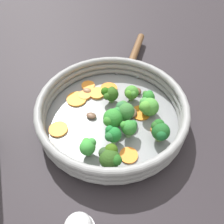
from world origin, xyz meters
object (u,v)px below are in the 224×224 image
(mushroom_piece_0, at_px, (91,116))
(skillet, at_px, (112,118))
(carrot_slice_7, at_px, (109,89))
(broccoli_floret_4, at_px, (113,118))
(carrot_slice_8, at_px, (141,113))
(broccoli_floret_5, at_px, (88,146))
(broccoli_floret_8, at_px, (110,157))
(mushroom_piece_1, at_px, (138,91))
(carrot_slice_4, at_px, (58,128))
(carrot_slice_9, at_px, (85,95))
(broccoli_floret_1, at_px, (131,93))
(carrot_slice_5, at_px, (131,92))
(broccoli_floret_9, at_px, (125,110))
(broccoli_floret_7, at_px, (112,134))
(broccoli_floret_0, at_px, (148,97))
(carrot_slice_0, at_px, (88,85))
(broccoli_floret_6, at_px, (148,107))
(carrot_slice_2, at_px, (157,129))
(mushroom_piece_3, at_px, (87,91))
(broccoli_floret_3, at_px, (160,131))
(broccoli_floret_10, at_px, (111,94))
(carrot_slice_1, at_px, (127,156))
(carrot_slice_3, at_px, (77,99))
(broccoli_floret_2, at_px, (129,127))
(carrot_slice_6, at_px, (97,93))
(mushroom_piece_2, at_px, (132,112))

(mushroom_piece_0, bearing_deg, skillet, -105.46)
(carrot_slice_7, xyz_separation_m, broccoli_floret_4, (-0.11, 0.03, 0.02))
(carrot_slice_8, height_order, broccoli_floret_5, broccoli_floret_5)
(broccoli_floret_5, height_order, broccoli_floret_8, broccoli_floret_8)
(broccoli_floret_5, bearing_deg, mushroom_piece_1, -50.82)
(carrot_slice_4, xyz_separation_m, carrot_slice_9, (0.08, -0.08, 0.00))
(broccoli_floret_1, distance_m, mushroom_piece_0, 0.11)
(skillet, bearing_deg, carrot_slice_4, 88.45)
(carrot_slice_5, distance_m, mushroom_piece_0, 0.12)
(broccoli_floret_9, bearing_deg, broccoli_floret_7, 138.67)
(carrot_slice_4, height_order, carrot_slice_7, same)
(carrot_slice_7, distance_m, broccoli_floret_0, 0.10)
(broccoli_floret_0, relative_size, broccoli_floret_5, 0.90)
(carrot_slice_7, relative_size, carrot_slice_9, 1.35)
(carrot_slice_0, distance_m, carrot_slice_7, 0.05)
(mushroom_piece_0, bearing_deg, carrot_slice_5, -68.29)
(carrot_slice_5, relative_size, broccoli_floret_6, 0.62)
(mushroom_piece_1, bearing_deg, carrot_slice_8, 163.52)
(carrot_slice_2, bearing_deg, broccoli_floret_6, 2.51)
(mushroom_piece_0, bearing_deg, mushroom_piece_3, -7.23)
(carrot_slice_4, bearing_deg, carrot_slice_0, -40.09)
(broccoli_floret_3, xyz_separation_m, broccoli_floret_10, (0.13, 0.06, -0.00))
(broccoli_floret_4, xyz_separation_m, mushroom_piece_0, (0.04, 0.04, -0.02))
(carrot_slice_1, height_order, carrot_slice_3, same)
(broccoli_floret_2, bearing_deg, carrot_slice_9, 22.77)
(carrot_slice_6, distance_m, carrot_slice_9, 0.03)
(skillet, distance_m, carrot_slice_1, 0.10)
(carrot_slice_5, xyz_separation_m, broccoli_floret_1, (-0.02, 0.01, 0.02))
(broccoli_floret_0, relative_size, broccoli_floret_4, 0.78)
(broccoli_floret_2, bearing_deg, mushroom_piece_3, 18.49)
(carrot_slice_5, bearing_deg, carrot_slice_0, 58.77)
(broccoli_floret_8, bearing_deg, carrot_slice_3, 7.29)
(broccoli_floret_5, bearing_deg, broccoli_floret_1, -50.07)
(carrot_slice_2, relative_size, carrot_slice_5, 0.98)
(carrot_slice_9, bearing_deg, broccoli_floret_9, -145.22)
(carrot_slice_4, xyz_separation_m, carrot_slice_5, (0.05, -0.19, 0.00))
(carrot_slice_2, xyz_separation_m, carrot_slice_8, (0.05, 0.01, -0.00))
(broccoli_floret_2, height_order, mushroom_piece_2, broccoli_floret_2)
(broccoli_floret_1, relative_size, broccoli_floret_8, 0.83)
(skillet, xyz_separation_m, broccoli_floret_9, (-0.01, -0.02, 0.03))
(broccoli_floret_7, bearing_deg, carrot_slice_9, 8.76)
(carrot_slice_6, bearing_deg, carrot_slice_5, -105.47)
(carrot_slice_0, distance_m, broccoli_floret_6, 0.17)
(carrot_slice_7, xyz_separation_m, carrot_slice_9, (-0.00, 0.06, 0.00))
(carrot_slice_7, bearing_deg, broccoli_floret_6, -150.94)
(mushroom_piece_3, bearing_deg, broccoli_floret_9, -151.38)
(carrot_slice_1, height_order, broccoli_floret_4, broccoli_floret_4)
(skillet, xyz_separation_m, carrot_slice_5, (0.06, -0.07, 0.01))
(carrot_slice_1, relative_size, carrot_slice_4, 0.88)
(carrot_slice_5, bearing_deg, carrot_slice_1, 156.28)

